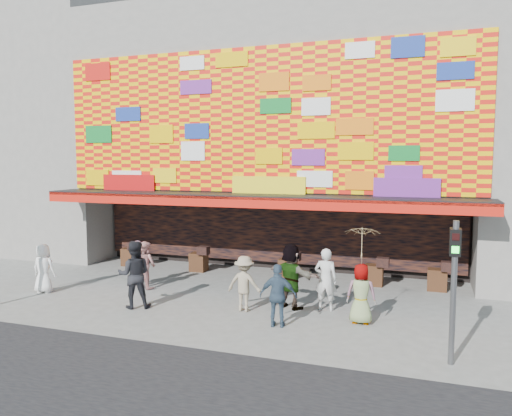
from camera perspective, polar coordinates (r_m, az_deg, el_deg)
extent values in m
plane|color=slate|center=(14.13, -5.50, -11.84)|extent=(90.00, 90.00, 0.00)
cube|color=gray|center=(21.13, 3.61, 11.76)|extent=(15.00, 8.00, 7.00)
cube|color=black|center=(22.15, 4.23, -1.49)|extent=(15.00, 6.00, 3.00)
cube|color=gray|center=(21.74, -17.62, -1.87)|extent=(0.40, 2.00, 3.00)
cube|color=gray|center=(17.53, 24.35, -3.86)|extent=(0.40, 2.00, 3.00)
cube|color=black|center=(16.67, -0.72, 1.37)|extent=(15.20, 1.60, 0.12)
cube|color=red|center=(15.96, -1.67, 0.64)|extent=(15.20, 0.04, 0.35)
cube|color=#FFBD00|center=(17.21, -0.08, 10.01)|extent=(14.80, 0.08, 4.90)
cube|color=black|center=(19.14, 1.79, -2.44)|extent=(14.00, 0.25, 2.50)
cube|color=gray|center=(27.58, -23.74, 8.82)|extent=(11.00, 8.00, 12.00)
cylinder|color=#59595B|center=(11.09, 21.63, -9.05)|extent=(0.12, 0.12, 3.00)
cube|color=black|center=(10.88, 21.83, -3.69)|extent=(0.22, 0.18, 0.55)
cube|color=black|center=(10.77, 21.88, -3.09)|extent=(0.14, 0.02, 0.14)
cube|color=#19E533|center=(10.81, 21.82, -4.45)|extent=(0.14, 0.02, 0.14)
imported|color=white|center=(17.30, -23.11, -6.36)|extent=(0.80, 0.56, 1.56)
imported|color=#C58096|center=(17.21, -13.30, -6.15)|extent=(0.67, 0.61, 1.53)
imported|color=black|center=(14.71, -13.75, -7.39)|extent=(1.16, 1.07, 1.93)
imported|color=gray|center=(14.05, -1.33, -8.63)|extent=(1.03, 0.63, 1.55)
imported|color=#374C61|center=(12.77, 2.54, -9.97)|extent=(0.99, 0.54, 1.61)
imported|color=gray|center=(14.30, 4.02, -7.79)|extent=(1.79, 1.17, 1.84)
imported|color=gray|center=(13.29, 11.92, -9.56)|extent=(0.78, 0.53, 1.57)
imported|color=silver|center=(14.22, 7.97, -8.08)|extent=(0.65, 0.43, 1.76)
imported|color=tan|center=(16.87, -12.52, -6.34)|extent=(0.91, 0.80, 1.56)
imported|color=#FEE0A0|center=(13.00, 12.04, -3.91)|extent=(1.17, 1.18, 0.82)
cylinder|color=#4C3326|center=(13.17, 11.96, -7.60)|extent=(0.02, 0.02, 1.00)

